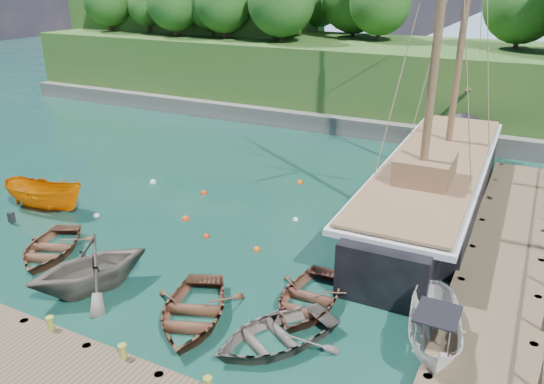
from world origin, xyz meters
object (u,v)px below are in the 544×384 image
at_px(rowboat_2, 193,320).
at_px(cabin_boat_white, 432,351).
at_px(rowboat_1, 93,290).
at_px(schooner, 433,187).
at_px(rowboat_0, 51,254).
at_px(motorboat_orange, 47,209).
at_px(rowboat_3, 275,343).
at_px(rowboat_4, 308,306).

bearing_deg(rowboat_2, cabin_boat_white, -6.78).
distance_m(rowboat_1, schooner, 17.10).
relative_size(rowboat_0, rowboat_1, 0.94).
height_order(rowboat_1, cabin_boat_white, rowboat_1).
bearing_deg(rowboat_1, schooner, 81.09).
xyz_separation_m(cabin_boat_white, schooner, (-2.48, 11.69, 1.08)).
xyz_separation_m(rowboat_1, motorboat_orange, (-7.62, 4.56, 0.00)).
height_order(rowboat_3, rowboat_4, rowboat_3).
height_order(rowboat_4, schooner, schooner).
bearing_deg(rowboat_4, rowboat_0, -175.28).
bearing_deg(schooner, motorboat_orange, -152.69).
xyz_separation_m(rowboat_0, motorboat_orange, (-3.99, 3.32, 0.00)).
bearing_deg(schooner, cabin_boat_white, -79.10).
height_order(rowboat_1, motorboat_orange, rowboat_1).
height_order(rowboat_3, motorboat_orange, motorboat_orange).
height_order(rowboat_1, schooner, schooner).
relative_size(rowboat_4, motorboat_orange, 0.94).
bearing_deg(rowboat_4, cabin_boat_white, -8.99).
height_order(rowboat_4, cabin_boat_white, cabin_boat_white).
height_order(motorboat_orange, cabin_boat_white, motorboat_orange).
bearing_deg(schooner, rowboat_4, -101.53).
xyz_separation_m(rowboat_1, cabin_boat_white, (12.27, 2.28, 0.00)).
bearing_deg(rowboat_3, rowboat_1, -146.09).
xyz_separation_m(rowboat_3, cabin_boat_white, (4.66, 1.95, 0.00)).
xyz_separation_m(rowboat_4, motorboat_orange, (-15.35, 1.79, 0.00)).
relative_size(motorboat_orange, schooner, 0.17).
bearing_deg(motorboat_orange, cabin_boat_white, -104.55).
xyz_separation_m(rowboat_0, schooner, (13.43, 12.73, 1.08)).
relative_size(rowboat_3, schooner, 0.16).
bearing_deg(rowboat_0, schooner, 18.79).
xyz_separation_m(rowboat_1, schooner, (9.79, 13.97, 1.08)).
relative_size(motorboat_orange, cabin_boat_white, 1.03).
distance_m(motorboat_orange, cabin_boat_white, 20.03).
xyz_separation_m(rowboat_3, schooner, (2.18, 13.64, 1.08)).
xyz_separation_m(rowboat_4, schooner, (2.07, 11.21, 1.08)).
distance_m(rowboat_0, rowboat_2, 8.22).
xyz_separation_m(rowboat_2, motorboat_orange, (-12.13, 4.40, 0.00)).
bearing_deg(rowboat_3, rowboat_0, -153.21).
relative_size(rowboat_1, cabin_boat_white, 1.01).
bearing_deg(schooner, rowboat_2, -112.01).
relative_size(rowboat_2, schooner, 0.17).
xyz_separation_m(rowboat_0, rowboat_3, (11.25, -0.91, 0.00)).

